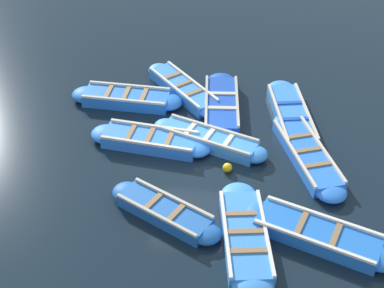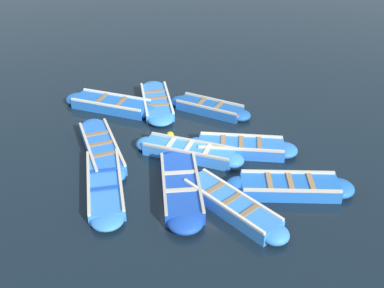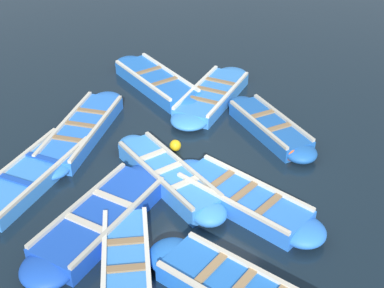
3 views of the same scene
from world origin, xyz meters
TOP-DOWN VIEW (x-y plane):
  - ground_plane at (0.00, 0.00)m, footprint 120.00×120.00m
  - boat_broadside at (-1.53, 2.91)m, footprint 1.55×3.79m
  - boat_outer_right at (-0.29, -0.59)m, footprint 3.60×1.83m
  - boat_alongside at (-2.66, -2.21)m, footprint 1.67×4.04m
  - boat_mid_row at (2.55, -2.40)m, footprint 3.63×1.02m
  - boat_drifting at (-0.49, -2.38)m, footprint 1.32×3.91m
  - boat_far_corner at (0.47, 2.39)m, footprint 3.18×2.11m
  - boat_near_quay at (-3.21, 2.65)m, footprint 3.89×2.10m
  - boat_tucked at (-3.08, -0.33)m, footprint 2.19×3.96m
  - boat_inner_gap at (1.38, -0.35)m, footprint 3.65×1.20m
  - boat_bow_out at (0.85, -3.17)m, footprint 3.03×3.23m
  - buoy_orange_near at (-0.92, 0.49)m, footprint 0.26×0.26m
  - buoy_yellow_far at (-1.96, 3.92)m, footprint 0.25×0.25m
  - buoy_white_drifting at (1.42, 1.67)m, footprint 0.32×0.32m

SIDE VIEW (x-z plane):
  - ground_plane at x=0.00m, z-range 0.00..0.00m
  - buoy_yellow_far at x=-1.96m, z-range 0.00..0.25m
  - buoy_orange_near at x=-0.92m, z-range 0.00..0.26m
  - boat_alongside at x=-2.66m, z-range -0.03..0.34m
  - boat_broadside at x=-1.53m, z-range -0.03..0.35m
  - buoy_white_drifting at x=1.42m, z-range 0.00..0.32m
  - boat_tucked at x=-3.08m, z-range -0.03..0.35m
  - boat_far_corner at x=0.47m, z-range -0.03..0.37m
  - boat_near_quay at x=-3.21m, z-range -0.03..0.39m
  - boat_inner_gap at x=1.38m, z-range -0.03..0.40m
  - boat_mid_row at x=2.55m, z-range -0.03..0.41m
  - boat_drifting at x=-0.49m, z-range -0.03..0.41m
  - boat_bow_out at x=0.85m, z-range -0.03..0.41m
  - boat_outer_right at x=-0.29m, z-range -0.03..0.41m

